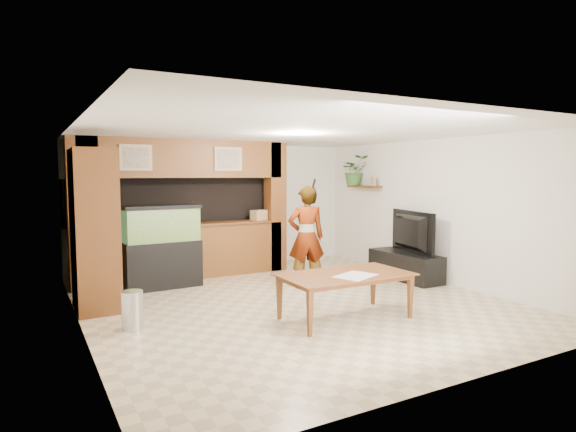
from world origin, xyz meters
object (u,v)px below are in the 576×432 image
dining_table (346,297)px  person (306,237)px  television (406,232)px  pantry_cabinet (94,230)px  aquarium (162,248)px

dining_table → person: bearing=76.4°
television → dining_table: (-2.45, -1.52, -0.58)m
pantry_cabinet → person: 3.40m
person → dining_table: person is taller
person → dining_table: bearing=91.9°
person → dining_table: (-0.48, -1.85, -0.57)m
television → dining_table: size_ratio=0.77×
television → pantry_cabinet: bearing=94.8°
pantry_cabinet → aquarium: pantry_cabinet is taller
aquarium → person: bearing=-31.1°
aquarium → dining_table: aquarium is taller
aquarium → person: person is taller
dining_table → television: bearing=32.6°
pantry_cabinet → television: pantry_cabinet is taller
aquarium → person: 2.50m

